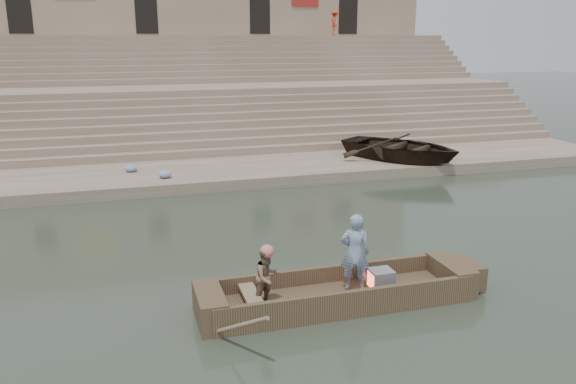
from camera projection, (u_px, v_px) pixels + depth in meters
name	position (u px, v px, depth m)	size (l,w,h in m)	color
ground	(296.00, 252.00, 14.11)	(120.00, 120.00, 0.00)	#293326
lower_landing	(234.00, 172.00, 21.46)	(32.00, 4.00, 0.40)	gray
mid_landing	(203.00, 115.00, 28.08)	(32.00, 3.00, 2.80)	gray
upper_landing	(186.00, 80.00, 34.23)	(32.00, 3.00, 5.20)	gray
ghat_steps	(198.00, 103.00, 29.54)	(32.00, 11.00, 5.20)	gray
building_wall	(177.00, 29.00, 37.13)	(32.00, 5.07, 11.20)	#9D866A
main_rowboat	(338.00, 299.00, 11.33)	(5.00, 1.30, 0.22)	brown
rowboat_trim	(348.00, 289.00, 11.33)	(6.04, 2.63, 1.82)	brown
standing_man	(355.00, 253.00, 11.28)	(0.59, 0.38, 1.61)	navy
rowing_man	(267.00, 277.00, 10.68)	(0.56, 0.44, 1.15)	#297C59
television	(380.00, 279.00, 11.50)	(0.46, 0.42, 0.40)	slate
beached_rowboat	(401.00, 147.00, 22.58)	(3.44, 4.82, 1.00)	#2D2116
pedestrian	(335.00, 23.00, 35.50)	(1.00, 0.57, 1.55)	#B93B1F
cloth_bundles	(252.00, 161.00, 21.78)	(12.73, 2.73, 0.26)	#3F5999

